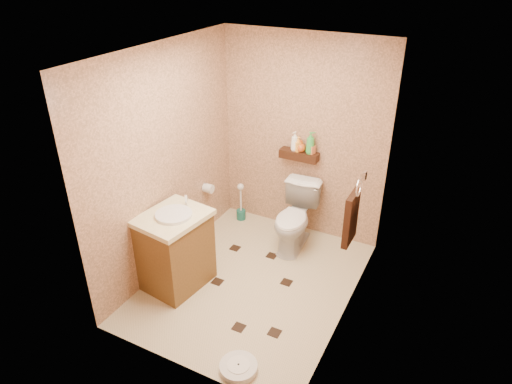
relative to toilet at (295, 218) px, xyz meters
The scene contains 19 objects.
ground 0.92m from the toilet, 98.11° to the right, with size 2.50×2.50×0.00m, color beige.
wall_back 0.93m from the toilet, 105.83° to the left, with size 2.00×0.04×2.40m, color tan.
wall_front 2.24m from the toilet, 93.26° to the right, with size 2.00×0.04×2.40m, color tan.
wall_left 1.62m from the toilet, 143.36° to the right, with size 0.04×2.50×2.40m, color tan.
wall_right 1.46m from the toilet, 43.34° to the right, with size 0.04×2.50×2.40m, color tan.
ceiling 2.19m from the toilet, 98.11° to the right, with size 2.00×2.50×0.02m, color white.
wall_shelf 0.73m from the toilet, 109.32° to the left, with size 0.46×0.14×0.10m, color #35180E.
floor_accents 0.95m from the toilet, 95.62° to the right, with size 1.10×1.27×0.01m.
toilet is the anchor object (origin of this frame).
vanity 1.45m from the toilet, 124.43° to the right, with size 0.65×0.75×0.96m.
bathroom_scale 1.96m from the toilet, 80.86° to the right, with size 0.40×0.40×0.07m.
toilet_brush 0.90m from the toilet, 164.36° to the left, with size 0.12×0.12×0.52m.
towel_ring 1.14m from the toilet, 36.21° to the right, with size 0.12×0.30×0.76m.
toilet_paper 1.10m from the toilet, behind, with size 0.12×0.11×0.12m.
bottle_a 0.89m from the toilet, 118.01° to the left, with size 0.09×0.09×0.23m, color white.
bottle_b 0.86m from the toilet, 111.59° to the left, with size 0.08×0.08×0.18m, color #FFA935.
bottle_c 0.84m from the toilet, 106.08° to the left, with size 0.11×0.11×0.14m, color #C24F16.
bottle_d 0.89m from the toilet, 87.92° to the left, with size 0.10×0.10×0.26m, color green.
bottle_e 0.84m from the toilet, 84.46° to the left, with size 0.07×0.07×0.15m, color #D57847.
Camera 1 is at (1.78, -3.38, 3.16)m, focal length 32.00 mm.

